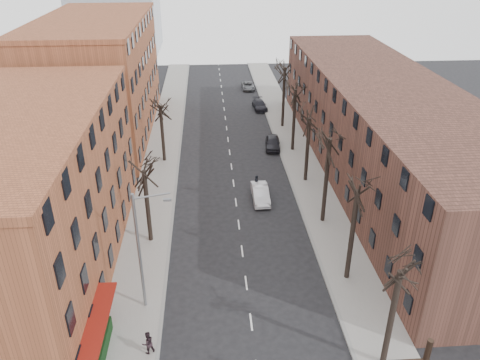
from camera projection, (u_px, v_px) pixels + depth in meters
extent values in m
cube|color=gray|center=(162.00, 157.00, 54.66)|extent=(4.00, 90.00, 0.15)
cube|color=gray|center=(297.00, 153.00, 55.67)|extent=(4.00, 90.00, 0.15)
cube|color=brown|center=(23.00, 201.00, 33.72)|extent=(12.00, 26.00, 12.00)
cube|color=brown|center=(99.00, 79.00, 58.94)|extent=(12.00, 28.00, 14.00)
cube|color=#543127|center=(383.00, 128.00, 49.48)|extent=(12.00, 50.00, 10.00)
cube|color=maroon|center=(103.00, 353.00, 28.93)|extent=(1.20, 7.00, 0.15)
cube|color=black|center=(97.00, 359.00, 27.74)|extent=(0.80, 6.00, 1.00)
cylinder|color=slate|center=(139.00, 254.00, 30.54)|extent=(0.20, 0.20, 9.00)
cylinder|color=slate|center=(151.00, 196.00, 28.63)|extent=(2.39, 0.12, 0.46)
cube|color=slate|center=(167.00, 200.00, 28.83)|extent=(0.50, 0.22, 0.14)
imported|color=silver|center=(260.00, 194.00, 45.52)|extent=(1.58, 4.39, 1.44)
imported|color=black|center=(273.00, 143.00, 56.81)|extent=(2.14, 4.43, 1.46)
imported|color=black|center=(260.00, 105.00, 69.90)|extent=(2.14, 4.63, 1.31)
imported|color=#5B5E63|center=(248.00, 86.00, 79.10)|extent=(2.01, 4.25, 1.17)
imported|color=black|center=(148.00, 343.00, 28.46)|extent=(0.96, 0.90, 1.58)
imported|color=black|center=(256.00, 183.00, 47.10)|extent=(0.49, 1.05, 1.75)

